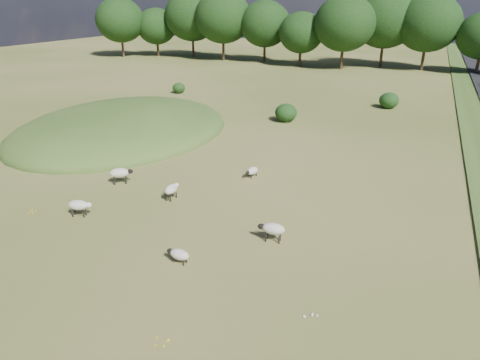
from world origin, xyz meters
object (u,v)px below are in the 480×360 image
sheep_1 (179,254)px  sheep_2 (120,173)px  car_5 (475,52)px  sheep_3 (252,171)px  sheep_6 (171,189)px  sheep_5 (273,229)px  sheep_4 (79,205)px

sheep_1 → sheep_2: (-7.36, 5.74, 0.29)m
sheep_1 → sheep_2: 9.34m
sheep_2 → car_5: (23.24, 75.69, 0.24)m
sheep_3 → sheep_6: bearing=-14.3°
sheep_1 → sheep_6: sheep_6 is taller
sheep_5 → car_5: bearing=-106.3°
sheep_1 → car_5: 82.97m
sheep_4 → sheep_6: sheep_4 is taller
sheep_1 → sheep_2: sheep_2 is taller
sheep_2 → car_5: bearing=37.1°
sheep_5 → car_5: (12.92, 78.32, 0.29)m
sheep_2 → sheep_6: size_ratio=1.13×
sheep_2 → sheep_6: (3.86, -0.63, -0.09)m
sheep_1 → sheep_3: 9.77m
sheep_6 → car_5: size_ratio=0.24×
sheep_1 → sheep_3: sheep_1 is taller
car_5 → sheep_6: bearing=-104.2°
sheep_6 → sheep_2: bearing=82.7°
sheep_4 → sheep_3: bearing=37.2°
sheep_1 → sheep_6: (-3.50, 5.11, 0.20)m
sheep_1 → car_5: car_5 is taller
sheep_3 → sheep_5: (3.64, -6.63, 0.24)m
sheep_1 → sheep_4: sheep_4 is taller
sheep_3 → sheep_4: (-5.97, -8.17, 0.22)m
sheep_6 → sheep_4: bearing=140.2°
sheep_3 → sheep_6: 5.43m
sheep_3 → sheep_4: 10.12m
car_5 → sheep_5: bearing=-99.4°
sheep_6 → car_5: (19.38, 76.32, 0.33)m
sheep_5 → sheep_6: bearing=-24.1°
sheep_2 → sheep_4: sheep_2 is taller
sheep_3 → car_5: 73.57m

